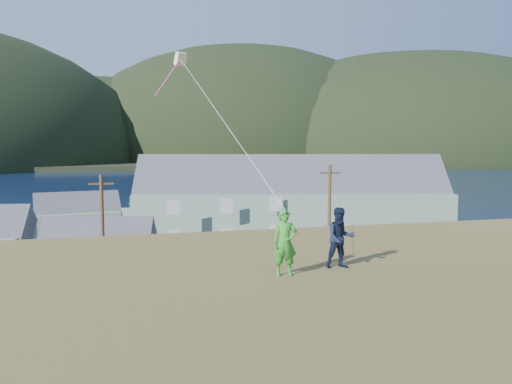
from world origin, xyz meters
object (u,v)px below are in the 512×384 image
lodge (291,202)px  shed_palegreen_far (78,216)px  wharf (110,217)px  shed_white (97,257)px  kite_flyer_navy (340,238)px  kite_flyer_green (285,243)px

lodge → shed_palegreen_far: (-22.85, 9.53, -2.05)m
lodge → wharf: bearing=145.3°
shed_white → lodge: bearing=47.1°
shed_palegreen_far → kite_flyer_navy: size_ratio=5.79×
kite_flyer_navy → shed_palegreen_far: bearing=108.8°
shed_white → kite_flyer_navy: kite_flyer_navy is taller
wharf → shed_white: 34.94m
wharf → lodge: (19.79, -21.41, 4.03)m
shed_white → kite_flyer_navy: (8.41, -24.52, 5.60)m
shed_white → shed_palegreen_far: size_ratio=0.88×
shed_palegreen_far → kite_flyer_green: 49.30m
kite_flyer_navy → wharf: bearing=103.2°
wharf → shed_white: size_ratio=2.87×
lodge → kite_flyer_green: 40.59m
shed_white → kite_flyer_navy: 26.52m
kite_flyer_green → kite_flyer_navy: kite_flyer_green is taller
wharf → lodge: 29.44m
kite_flyer_green → wharf: bearing=105.6°
wharf → kite_flyer_green: size_ratio=14.33×
lodge → shed_palegreen_far: 24.84m
wharf → lodge: size_ratio=0.76×
wharf → shed_white: bearing=-89.2°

